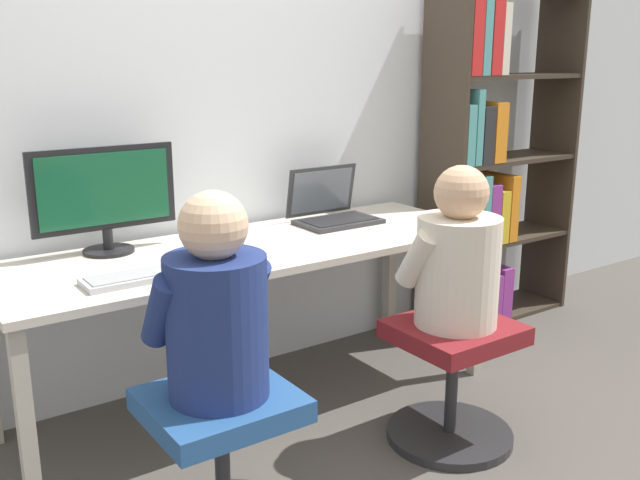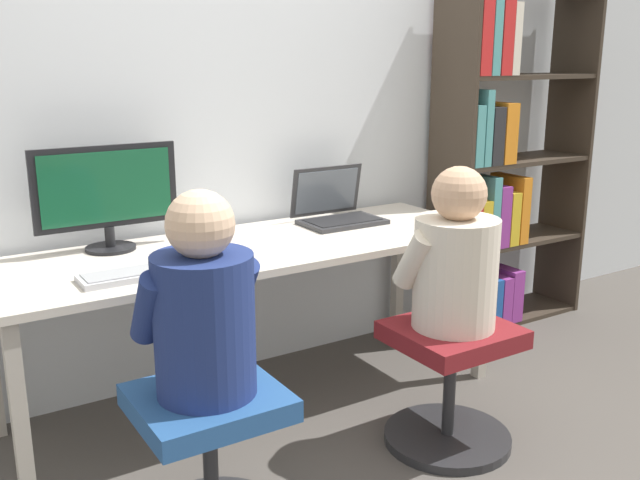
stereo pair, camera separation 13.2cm
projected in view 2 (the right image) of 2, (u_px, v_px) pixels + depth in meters
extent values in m
plane|color=#4C4742|center=(300.00, 438.00, 2.84)|extent=(14.00, 14.00, 0.00)
cube|color=silver|center=(209.00, 98.00, 3.15)|extent=(10.00, 0.05, 2.60)
cube|color=beige|center=(255.00, 248.00, 2.96)|extent=(2.10, 0.71, 0.03)
cube|color=#ADA497|center=(20.00, 423.00, 2.27)|extent=(0.05, 0.05, 0.69)
cube|color=#ADA497|center=(482.00, 307.00, 3.31)|extent=(0.05, 0.05, 0.69)
cube|color=#ADA497|center=(398.00, 273.00, 3.83)|extent=(0.05, 0.05, 0.69)
cylinder|color=black|center=(111.00, 248.00, 2.87)|extent=(0.20, 0.20, 0.01)
cylinder|color=black|center=(110.00, 237.00, 2.86)|extent=(0.04, 0.04, 0.08)
cube|color=black|center=(106.00, 187.00, 2.80)|extent=(0.57, 0.02, 0.33)
cube|color=#144C2D|center=(107.00, 187.00, 2.79)|extent=(0.51, 0.01, 0.28)
cube|color=#2D2D30|center=(343.00, 222.00, 3.30)|extent=(0.37, 0.24, 0.02)
cube|color=black|center=(343.00, 220.00, 3.30)|extent=(0.33, 0.19, 0.00)
cube|color=#2D2D30|center=(326.00, 190.00, 3.38)|extent=(0.37, 0.05, 0.23)
cube|color=slate|center=(327.00, 191.00, 3.38)|extent=(0.33, 0.04, 0.20)
cube|color=#B2B2B7|center=(137.00, 274.00, 2.51)|extent=(0.40, 0.15, 0.02)
cube|color=#97979C|center=(137.00, 271.00, 2.51)|extent=(0.37, 0.12, 0.00)
ellipsoid|color=black|center=(206.00, 261.00, 2.66)|extent=(0.07, 0.11, 0.03)
cylinder|color=#262628|center=(211.00, 468.00, 2.24)|extent=(0.05, 0.05, 0.38)
cube|color=#234C84|center=(208.00, 403.00, 2.18)|extent=(0.44, 0.41, 0.07)
cylinder|color=#262628|center=(447.00, 437.00, 2.82)|extent=(0.50, 0.50, 0.04)
cylinder|color=#262628|center=(449.00, 389.00, 2.77)|extent=(0.05, 0.05, 0.38)
cube|color=maroon|center=(452.00, 335.00, 2.71)|extent=(0.44, 0.41, 0.07)
cylinder|color=navy|center=(205.00, 325.00, 2.12)|extent=(0.30, 0.30, 0.44)
sphere|color=beige|center=(200.00, 224.00, 2.04)|extent=(0.20, 0.20, 0.20)
cylinder|color=navy|center=(149.00, 308.00, 2.08)|extent=(0.08, 0.20, 0.25)
cylinder|color=navy|center=(238.00, 291.00, 2.23)|extent=(0.08, 0.20, 0.25)
cylinder|color=beige|center=(455.00, 273.00, 2.65)|extent=(0.31, 0.31, 0.42)
sphere|color=tan|center=(459.00, 194.00, 2.57)|extent=(0.20, 0.20, 0.20)
cylinder|color=beige|center=(414.00, 260.00, 2.61)|extent=(0.09, 0.20, 0.24)
cylinder|color=beige|center=(474.00, 248.00, 2.76)|extent=(0.09, 0.20, 0.24)
cube|color=#382D23|center=(450.00, 167.00, 3.70)|extent=(0.02, 0.33, 1.84)
cube|color=#382D23|center=(567.00, 154.00, 4.17)|extent=(0.02, 0.33, 1.84)
cube|color=#382D23|center=(502.00, 315.00, 4.17)|extent=(0.89, 0.32, 0.02)
cube|color=#382D23|center=(507.00, 240.00, 4.05)|extent=(0.89, 0.32, 0.02)
cube|color=#382D23|center=(512.00, 160.00, 3.94)|extent=(0.89, 0.32, 0.02)
cube|color=#382D23|center=(518.00, 76.00, 3.82)|extent=(0.89, 0.32, 0.02)
cube|color=orange|center=(454.00, 307.00, 3.91)|extent=(0.06, 0.28, 0.24)
cube|color=#1E4C9E|center=(471.00, 294.00, 3.89)|extent=(0.09, 0.18, 0.38)
cube|color=gold|center=(478.00, 300.00, 3.97)|extent=(0.05, 0.23, 0.28)
cube|color=#1E4C9E|center=(487.00, 299.00, 3.98)|extent=(0.05, 0.20, 0.27)
cube|color=#8C338C|center=(494.00, 297.00, 4.02)|extent=(0.07, 0.22, 0.27)
cube|color=#8C338C|center=(504.00, 292.00, 4.07)|extent=(0.08, 0.23, 0.29)
cube|color=red|center=(461.00, 220.00, 3.77)|extent=(0.07, 0.24, 0.32)
cube|color=gold|center=(470.00, 222.00, 3.83)|extent=(0.07, 0.27, 0.27)
cube|color=teal|center=(484.00, 211.00, 3.82)|extent=(0.05, 0.20, 0.39)
cube|color=#8C338C|center=(492.00, 215.00, 3.86)|extent=(0.08, 0.21, 0.33)
cube|color=gold|center=(504.00, 217.00, 3.90)|extent=(0.07, 0.18, 0.29)
cube|color=orange|center=(509.00, 208.00, 3.96)|extent=(0.06, 0.25, 0.37)
cube|color=teal|center=(464.00, 135.00, 3.66)|extent=(0.06, 0.25, 0.31)
cube|color=teal|center=(471.00, 127.00, 3.69)|extent=(0.05, 0.27, 0.39)
cube|color=#262628|center=(486.00, 135.00, 3.70)|extent=(0.08, 0.19, 0.30)
cube|color=orange|center=(495.00, 132.00, 3.77)|extent=(0.09, 0.25, 0.31)
cube|color=red|center=(468.00, 38.00, 3.55)|extent=(0.07, 0.27, 0.36)
cube|color=teal|center=(483.00, 37.00, 3.56)|extent=(0.05, 0.21, 0.37)
cube|color=red|center=(494.00, 37.00, 3.60)|extent=(0.07, 0.20, 0.38)
cube|color=silver|center=(500.00, 39.00, 3.65)|extent=(0.05, 0.25, 0.36)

